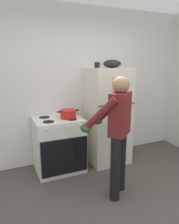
{
  "coord_description": "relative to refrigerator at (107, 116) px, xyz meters",
  "views": [
    {
      "loc": [
        -1.28,
        -1.64,
        1.77
      ],
      "look_at": [
        0.02,
        1.32,
        1.0
      ],
      "focal_mm": 34.14,
      "sensor_mm": 36.0,
      "label": 1
    }
  ],
  "objects": [
    {
      "name": "stove_range",
      "position": [
        -0.89,
        -0.01,
        -0.39
      ],
      "size": [
        0.76,
        0.67,
        0.89
      ],
      "color": "white",
      "rests_on": "ground"
    },
    {
      "name": "person_cook",
      "position": [
        -0.38,
        -0.97,
        0.12
      ],
      "size": [
        0.67,
        0.71,
        1.6
      ],
      "color": "black",
      "rests_on": "ground"
    },
    {
      "name": "ground",
      "position": [
        -0.47,
        -1.57,
        -0.83
      ],
      "size": [
        8.0,
        8.0,
        0.0
      ],
      "primitive_type": "plane",
      "color": "#4C4742"
    },
    {
      "name": "mixing_bowl",
      "position": [
        0.08,
        0.0,
        0.9
      ],
      "size": [
        0.3,
        0.3,
        0.14
      ],
      "primitive_type": "ellipsoid",
      "color": "black",
      "rests_on": "refrigerator"
    },
    {
      "name": "coffee_mug",
      "position": [
        -0.18,
        0.05,
        0.88
      ],
      "size": [
        0.11,
        0.08,
        0.1
      ],
      "color": "black",
      "rests_on": "refrigerator"
    },
    {
      "name": "kitchen_wall_back",
      "position": [
        -0.47,
        0.38,
        0.52
      ],
      "size": [
        6.0,
        0.1,
        2.7
      ],
      "primitive_type": "cube",
      "color": "white",
      "rests_on": "ground"
    },
    {
      "name": "red_pot",
      "position": [
        -0.73,
        -0.05,
        0.12
      ],
      "size": [
        0.35,
        0.25,
        0.13
      ],
      "color": "red",
      "rests_on": "stove_range"
    },
    {
      "name": "refrigerator",
      "position": [
        0.0,
        0.0,
        0.0
      ],
      "size": [
        0.68,
        0.72,
        1.67
      ],
      "color": "silver",
      "rests_on": "ground"
    }
  ]
}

